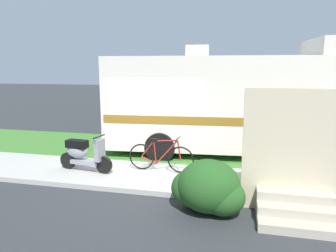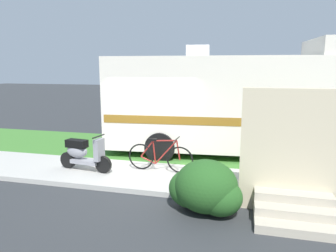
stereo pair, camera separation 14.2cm
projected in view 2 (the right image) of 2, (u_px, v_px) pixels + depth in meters
ground_plane at (150, 164)px, 9.06m from camera, size 80.00×80.00×0.00m
sidewalk at (136, 176)px, 7.90m from camera, size 24.00×2.00×0.12m
grass_strip at (163, 150)px, 10.48m from camera, size 24.00×3.40×0.08m
motorhome_rv at (238, 102)px, 9.77m from camera, size 8.09×3.17×3.60m
scooter at (83, 153)px, 8.08m from camera, size 1.54×0.53×0.97m
bicycle at (160, 157)px, 8.01m from camera, size 1.75×0.52×0.90m
pickup_truck_near at (263, 110)px, 13.52m from camera, size 5.82×2.42×1.76m
porch_steps at (294, 165)px, 5.85m from camera, size 2.00×1.26×2.40m
bush_by_porch at (205, 189)px, 5.94m from camera, size 1.45×1.09×1.03m
bottle_green at (298, 183)px, 6.97m from camera, size 0.07×0.07×0.23m
bottle_spare at (277, 178)px, 7.27m from camera, size 0.07×0.07×0.26m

